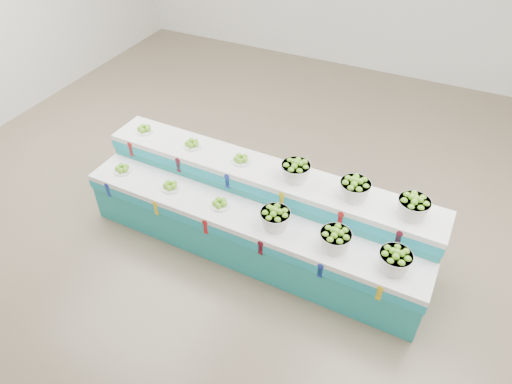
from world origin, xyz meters
TOP-DOWN VIEW (x-y plane):
  - ground at (0.00, 0.00)m, footprint 10.00×10.00m
  - display_stand at (0.28, -0.60)m, footprint 4.35×1.25m
  - plate_lower_left at (-1.54, -0.81)m, footprint 0.24×0.24m
  - plate_lower_mid at (-0.78, -0.83)m, footprint 0.24×0.24m
  - plate_lower_right at (-0.07, -0.86)m, footprint 0.24×0.24m
  - basket_lower_left at (0.65, -0.88)m, footprint 0.35×0.35m
  - basket_lower_mid at (1.35, -0.90)m, footprint 0.35×0.35m
  - basket_lower_right at (1.99, -0.92)m, footprint 0.35×0.35m
  - plate_upper_left at (-1.52, -0.27)m, footprint 0.24×0.24m
  - plate_upper_mid at (-0.77, -0.30)m, footprint 0.24×0.24m
  - plate_upper_right at (-0.06, -0.32)m, footprint 0.24×0.24m
  - basket_upper_left at (0.66, -0.34)m, footprint 0.35×0.35m
  - basket_upper_mid at (1.37, -0.37)m, footprint 0.35×0.35m
  - basket_upper_right at (2.01, -0.39)m, footprint 0.35×0.35m

SIDE VIEW (x-z plane):
  - ground at x=0.00m, z-range 0.00..0.00m
  - display_stand at x=0.28m, z-range 0.00..1.02m
  - plate_lower_left at x=-1.54m, z-range 0.72..0.82m
  - plate_lower_mid at x=-0.78m, z-range 0.72..0.82m
  - plate_lower_right at x=-0.07m, z-range 0.72..0.82m
  - basket_lower_left at x=0.65m, z-range 0.72..0.97m
  - basket_lower_mid at x=1.35m, z-range 0.72..0.97m
  - basket_lower_right at x=1.99m, z-range 0.72..0.97m
  - plate_upper_left at x=-1.52m, z-range 1.02..1.12m
  - plate_upper_mid at x=-0.77m, z-range 1.02..1.12m
  - plate_upper_right at x=-0.06m, z-range 1.02..1.12m
  - basket_upper_left at x=0.66m, z-range 1.02..1.27m
  - basket_upper_mid at x=1.37m, z-range 1.02..1.27m
  - basket_upper_right at x=2.01m, z-range 1.02..1.27m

